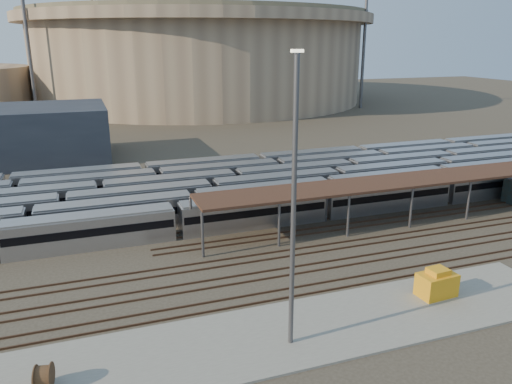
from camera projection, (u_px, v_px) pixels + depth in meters
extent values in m
plane|color=#383026|center=(278.00, 251.00, 53.77)|extent=(420.00, 420.00, 0.00)
cube|color=gray|center=(291.00, 333.00, 38.63)|extent=(50.00, 9.00, 0.20)
cube|color=#ADACB1|center=(323.00, 204.00, 63.46)|extent=(112.00, 2.90, 3.60)
cube|color=#ADACB1|center=(194.00, 208.00, 62.17)|extent=(112.00, 2.90, 3.60)
cube|color=#ADACB1|center=(213.00, 195.00, 67.07)|extent=(112.00, 2.90, 3.60)
cube|color=#ADACB1|center=(236.00, 184.00, 72.33)|extent=(112.00, 2.90, 3.60)
cube|color=#ADACB1|center=(278.00, 172.00, 78.76)|extent=(112.00, 2.90, 3.60)
cube|color=#ADACB1|center=(260.00, 167.00, 82.06)|extent=(112.00, 2.90, 3.60)
cylinder|color=#4F4E53|center=(202.00, 235.00, 51.64)|extent=(0.30, 0.30, 5.00)
cylinder|color=#4F4E53|center=(191.00, 218.00, 56.51)|extent=(0.30, 0.30, 5.00)
cylinder|color=#4F4E53|center=(279.00, 225.00, 54.40)|extent=(0.30, 0.30, 5.00)
cylinder|color=#4F4E53|center=(262.00, 210.00, 59.26)|extent=(0.30, 0.30, 5.00)
cylinder|color=#4F4E53|center=(348.00, 216.00, 57.15)|extent=(0.30, 0.30, 5.00)
cylinder|color=#4F4E53|center=(327.00, 202.00, 62.01)|extent=(0.30, 0.30, 5.00)
cylinder|color=#4F4E53|center=(411.00, 208.00, 59.90)|extent=(0.30, 0.30, 5.00)
cylinder|color=#4F4E53|center=(386.00, 195.00, 64.76)|extent=(0.30, 0.30, 5.00)
cylinder|color=#4F4E53|center=(468.00, 200.00, 62.65)|extent=(0.30, 0.30, 5.00)
cylinder|color=#4F4E53|center=(440.00, 189.00, 67.51)|extent=(0.30, 0.30, 5.00)
cylinder|color=#4F4E53|center=(490.00, 183.00, 70.27)|extent=(0.30, 0.30, 5.00)
cube|color=#341F15|center=(428.00, 178.00, 62.93)|extent=(60.00, 6.00, 0.30)
cube|color=#4C3323|center=(285.00, 257.00, 52.17)|extent=(170.00, 0.12, 0.18)
cube|color=#4C3323|center=(279.00, 251.00, 53.52)|extent=(170.00, 0.12, 0.18)
cube|color=#4C3323|center=(301.00, 273.00, 48.57)|extent=(170.00, 0.12, 0.18)
cube|color=#4C3323|center=(294.00, 267.00, 49.92)|extent=(170.00, 0.12, 0.18)
cube|color=#4C3323|center=(319.00, 292.00, 44.97)|extent=(170.00, 0.12, 0.18)
cube|color=#4C3323|center=(312.00, 284.00, 46.32)|extent=(170.00, 0.12, 0.18)
cylinder|color=gray|center=(199.00, 62.00, 183.78)|extent=(116.00, 116.00, 28.00)
cylinder|color=gray|center=(198.00, 17.00, 179.24)|extent=(124.00, 124.00, 3.00)
cylinder|color=brown|center=(197.00, 11.00, 178.58)|extent=(120.00, 120.00, 1.50)
cylinder|color=#4F4E53|center=(29.00, 54.00, 137.94)|extent=(1.00, 1.00, 36.00)
cylinder|color=#4F4E53|center=(364.00, 52.00, 161.03)|extent=(1.00, 1.00, 36.00)
cylinder|color=#4F4E53|center=(96.00, 50.00, 189.39)|extent=(1.00, 1.00, 36.00)
cylinder|color=brown|center=(44.00, 376.00, 32.18)|extent=(1.23, 1.83, 1.69)
cylinder|color=#4F4E53|center=(293.00, 210.00, 34.25)|extent=(0.36, 0.36, 20.90)
cube|color=#FFF2CC|center=(297.00, 51.00, 31.16)|extent=(0.81, 0.31, 0.20)
cube|color=orange|center=(437.00, 285.00, 43.83)|extent=(3.43, 2.28, 2.06)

